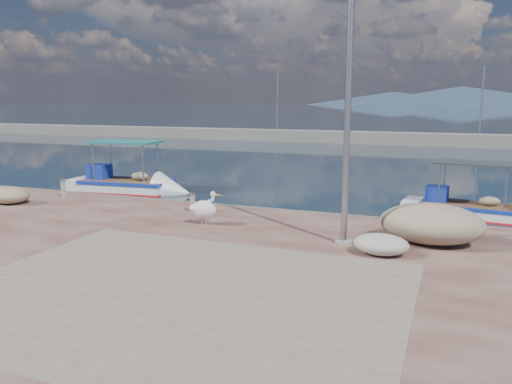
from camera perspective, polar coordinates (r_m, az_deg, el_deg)
The scene contains 15 objects.
ground at distance 13.36m, azimuth -6.12°, elevation -8.23°, with size 1400.00×1400.00×0.00m, color #162635.
quay at distance 8.85m, azimuth -25.50°, elevation -17.52°, with size 44.00×22.00×0.50m, color #502723.
quay_patch at distance 10.27m, azimuth -9.10°, elevation -11.13°, with size 9.00×7.00×0.01m, color gray.
breakwater at distance 51.65m, azimuth 15.15°, elevation 5.94°, with size 120.00×2.20×7.50m.
mountains at distance 661.19m, azimuth 21.99°, elevation 10.06°, with size 370.00×280.00×22.00m.
boat_left at distance 24.49m, azimuth -14.64°, elevation 0.55°, with size 6.00×2.50×2.81m.
boat_right at distance 20.17m, azimuth 23.21°, elevation -2.10°, with size 5.13×2.21×2.39m.
pelican at distance 15.33m, azimuth -5.92°, elevation -1.96°, with size 1.09×0.74×1.04m.
lamp_post at distance 13.05m, azimuth 10.44°, elevation 8.23°, with size 0.44×0.96×7.00m.
bollard_near at distance 17.12m, azimuth -7.26°, elevation -1.09°, with size 0.23×0.23×0.69m.
bollard_far at distance 21.07m, azimuth -21.18°, elevation 0.53°, with size 0.25×0.25×0.75m.
potted_plant at distance 16.50m, azimuth -5.69°, elevation -1.94°, with size 0.44×0.38×0.49m, color #33722D.
net_pile_d at distance 12.76m, azimuth 14.10°, elevation -5.83°, with size 1.37×1.03×0.51m, color #B4AFA6.
net_pile_b at distance 20.62m, azimuth -26.33°, elevation -0.34°, with size 1.57×1.22×0.61m, color tan.
net_pile_c at distance 14.09m, azimuth 19.40°, elevation -3.42°, with size 2.71×1.94×1.07m, color tan.
Camera 1 is at (5.98, -11.17, 4.24)m, focal length 35.00 mm.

